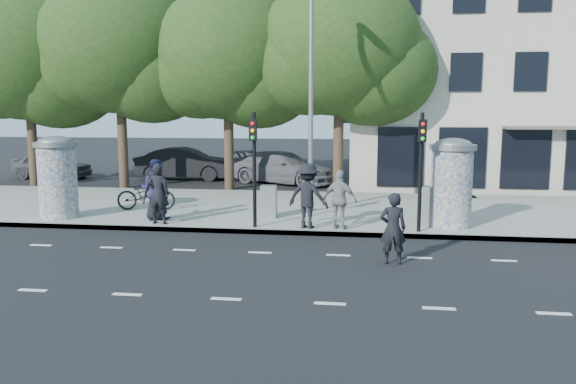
# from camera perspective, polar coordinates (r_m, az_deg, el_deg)

# --- Properties ---
(ground) EXTENTS (120.00, 120.00, 0.00)m
(ground) POSITION_cam_1_polar(r_m,az_deg,el_deg) (13.11, -3.98, -7.68)
(ground) COLOR black
(ground) RESTS_ON ground
(sidewalk) EXTENTS (40.00, 8.00, 0.15)m
(sidewalk) POSITION_cam_1_polar(r_m,az_deg,el_deg) (20.32, 0.24, -1.72)
(sidewalk) COLOR gray
(sidewalk) RESTS_ON ground
(curb) EXTENTS (40.00, 0.10, 0.16)m
(curb) POSITION_cam_1_polar(r_m,az_deg,el_deg) (16.48, -1.52, -4.08)
(curb) COLOR slate
(curb) RESTS_ON ground
(lane_dash_near) EXTENTS (32.00, 0.12, 0.01)m
(lane_dash_near) POSITION_cam_1_polar(r_m,az_deg,el_deg) (11.06, -6.29, -10.75)
(lane_dash_near) COLOR silver
(lane_dash_near) RESTS_ON ground
(lane_dash_far) EXTENTS (32.00, 0.12, 0.01)m
(lane_dash_far) POSITION_cam_1_polar(r_m,az_deg,el_deg) (14.44, -2.87, -6.16)
(lane_dash_far) COLOR silver
(lane_dash_far) RESTS_ON ground
(ad_column_left) EXTENTS (1.36, 1.36, 2.65)m
(ad_column_left) POSITION_cam_1_polar(r_m,az_deg,el_deg) (19.57, -22.37, 1.60)
(ad_column_left) COLOR beige
(ad_column_left) RESTS_ON sidewalk
(ad_column_right) EXTENTS (1.36, 1.36, 2.65)m
(ad_column_right) POSITION_cam_1_polar(r_m,az_deg,el_deg) (17.38, 16.28, 1.12)
(ad_column_right) COLOR beige
(ad_column_right) RESTS_ON sidewalk
(traffic_pole_near) EXTENTS (0.22, 0.31, 3.40)m
(traffic_pole_near) POSITION_cam_1_polar(r_m,az_deg,el_deg) (16.50, -3.47, 3.50)
(traffic_pole_near) COLOR black
(traffic_pole_near) RESTS_ON sidewalk
(traffic_pole_far) EXTENTS (0.22, 0.31, 3.40)m
(traffic_pole_far) POSITION_cam_1_polar(r_m,az_deg,el_deg) (16.28, 13.37, 3.22)
(traffic_pole_far) COLOR black
(traffic_pole_far) RESTS_ON sidewalk
(street_lamp) EXTENTS (0.25, 0.93, 8.00)m
(street_lamp) POSITION_cam_1_polar(r_m,az_deg,el_deg) (19.10, 2.34, 11.85)
(street_lamp) COLOR slate
(street_lamp) RESTS_ON sidewalk
(tree_far_left) EXTENTS (7.20, 7.20, 9.26)m
(tree_far_left) POSITION_cam_1_polar(r_m,az_deg,el_deg) (29.43, -25.02, 12.56)
(tree_far_left) COLOR #38281C
(tree_far_left) RESTS_ON ground
(tree_mid_left) EXTENTS (7.20, 7.20, 9.57)m
(tree_mid_left) POSITION_cam_1_polar(r_m,az_deg,el_deg) (27.35, -16.83, 14.01)
(tree_mid_left) COLOR #38281C
(tree_mid_left) RESTS_ON ground
(tree_near_left) EXTENTS (6.80, 6.80, 8.97)m
(tree_near_left) POSITION_cam_1_polar(r_m,az_deg,el_deg) (25.89, -6.17, 13.69)
(tree_near_left) COLOR #38281C
(tree_near_left) RESTS_ON ground
(tree_center) EXTENTS (7.00, 7.00, 9.30)m
(tree_center) POSITION_cam_1_polar(r_m,az_deg,el_deg) (24.82, 5.26, 14.51)
(tree_center) COLOR #38281C
(tree_center) RESTS_ON ground
(building) EXTENTS (20.30, 15.85, 12.00)m
(building) POSITION_cam_1_polar(r_m,az_deg,el_deg) (33.77, 24.32, 11.62)
(building) COLOR #B8B19A
(building) RESTS_ON ground
(ped_a) EXTENTS (0.92, 0.77, 1.59)m
(ped_a) POSITION_cam_1_polar(r_m,az_deg,el_deg) (18.25, -13.33, -0.31)
(ped_a) COLOR black
(ped_a) RESTS_ON sidewalk
(ped_b) EXTENTS (0.70, 0.47, 1.87)m
(ped_b) POSITION_cam_1_polar(r_m,az_deg,el_deg) (17.59, -13.02, -0.17)
(ped_b) COLOR black
(ped_b) RESTS_ON sidewalk
(ped_c) EXTENTS (0.95, 0.74, 1.93)m
(ped_c) POSITION_cam_1_polar(r_m,az_deg,el_deg) (18.31, -13.33, 0.25)
(ped_c) COLOR #1C1C46
(ped_c) RESTS_ON sidewalk
(ped_d) EXTENTS (1.40, 1.06, 1.92)m
(ped_d) POSITION_cam_1_polar(r_m,az_deg,el_deg) (16.54, 2.05, -0.39)
(ped_d) COLOR black
(ped_d) RESTS_ON sidewalk
(ped_e) EXTENTS (1.16, 0.90, 1.75)m
(ped_e) POSITION_cam_1_polar(r_m,az_deg,el_deg) (16.41, 5.30, -0.79)
(ped_e) COLOR gray
(ped_e) RESTS_ON sidewalk
(ped_f) EXTENTS (1.49, 0.59, 1.58)m
(ped_f) POSITION_cam_1_polar(r_m,az_deg,el_deg) (17.62, 16.37, -0.75)
(ped_f) COLOR black
(ped_f) RESTS_ON sidewalk
(man_road) EXTENTS (0.65, 0.45, 1.71)m
(man_road) POSITION_cam_1_polar(r_m,az_deg,el_deg) (13.45, 10.61, -3.65)
(man_road) COLOR black
(man_road) RESTS_ON ground
(bicycle) EXTENTS (1.01, 2.10, 1.06)m
(bicycle) POSITION_cam_1_polar(r_m,az_deg,el_deg) (20.23, -14.22, -0.28)
(bicycle) COLOR black
(bicycle) RESTS_ON sidewalk
(cabinet_left) EXTENTS (0.51, 0.37, 1.05)m
(cabinet_left) POSITION_cam_1_polar(r_m,az_deg,el_deg) (18.23, -1.98, -0.96)
(cabinet_left) COLOR gray
(cabinet_left) RESTS_ON sidewalk
(cabinet_right) EXTENTS (0.68, 0.58, 1.21)m
(cabinet_right) POSITION_cam_1_polar(r_m,az_deg,el_deg) (17.33, 14.50, -1.44)
(cabinet_right) COLOR slate
(cabinet_right) RESTS_ON sidewalk
(car_left) EXTENTS (2.21, 4.43, 1.45)m
(car_left) POSITION_cam_1_polar(r_m,az_deg,el_deg) (32.50, -22.91, 2.54)
(car_left) COLOR #494C4F
(car_left) RESTS_ON ground
(car_mid) EXTENTS (2.04, 5.18, 1.68)m
(car_mid) POSITION_cam_1_polar(r_m,az_deg,el_deg) (29.96, -10.39, 2.85)
(car_mid) COLOR black
(car_mid) RESTS_ON ground
(car_right) EXTENTS (4.18, 5.92, 1.59)m
(car_right) POSITION_cam_1_polar(r_m,az_deg,el_deg) (27.89, -0.54, 2.50)
(car_right) COLOR slate
(car_right) RESTS_ON ground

